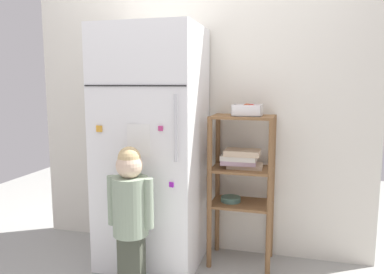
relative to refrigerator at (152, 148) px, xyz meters
The scene contains 6 objects.
ground_plane 0.90m from the refrigerator, ahead, with size 6.00×6.00×0.00m, color #999993.
kitchen_wall_back 0.48m from the refrigerator, 53.95° to the left, with size 2.71×0.03×2.22m, color silver.
refrigerator is the anchor object (origin of this frame).
child_standing 0.54m from the refrigerator, 86.53° to the right, with size 0.31×0.23×0.95m.
pantry_shelf_unit 0.67m from the refrigerator, 12.51° to the left, with size 0.46×0.32×1.10m.
fruit_bin 0.75m from the refrigerator, 11.93° to the left, with size 0.20×0.18×0.09m.
Camera 1 is at (0.74, -2.48, 1.33)m, focal length 34.83 mm.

